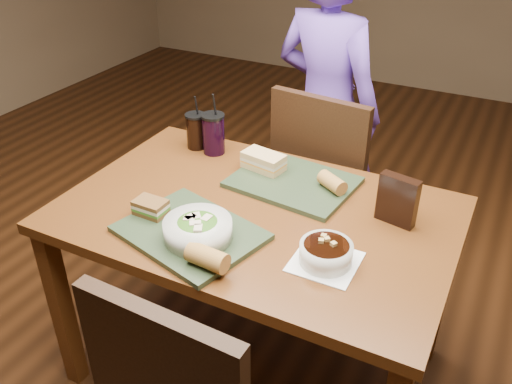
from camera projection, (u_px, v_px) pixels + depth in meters
ground at (256, 364)px, 2.20m from camera, size 6.00×6.00×0.00m
dining_table at (256, 232)px, 1.86m from camera, size 1.30×0.85×0.75m
chair_far at (323, 183)px, 2.37m from camera, size 0.47×0.47×0.98m
diner at (326, 110)px, 2.54m from camera, size 0.62×0.48×1.51m
tray_near at (190, 233)px, 1.68m from camera, size 0.49×0.42×0.02m
tray_far at (293, 182)px, 1.95m from camera, size 0.45×0.36×0.02m
salad_bowl at (198, 228)px, 1.63m from camera, size 0.21×0.21×0.07m
soup_bowl at (326, 253)px, 1.55m from camera, size 0.19×0.19×0.08m
sandwich_near at (151, 207)px, 1.75m from camera, size 0.11×0.07×0.05m
sandwich_far at (263, 161)px, 2.00m from camera, size 0.17×0.11×0.06m
baguette_near at (207, 258)px, 1.51m from camera, size 0.13×0.07×0.06m
baguette_far at (332, 183)px, 1.88m from camera, size 0.12×0.10×0.05m
cup_cola at (196, 131)px, 2.18m from camera, size 0.08×0.08×0.22m
cup_berry at (214, 133)px, 2.13m from camera, size 0.09×0.09×0.25m
chip_bag at (398, 200)px, 1.71m from camera, size 0.13×0.06×0.17m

